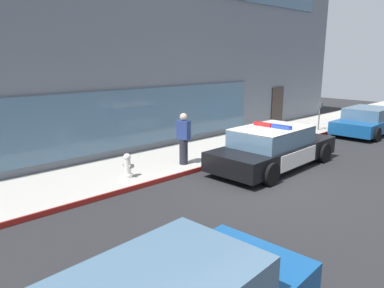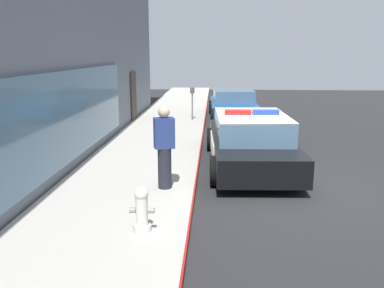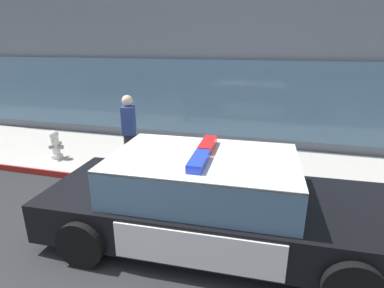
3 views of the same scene
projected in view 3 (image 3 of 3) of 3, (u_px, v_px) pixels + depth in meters
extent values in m
plane|color=#262628|center=(101.00, 241.00, 4.69)|extent=(48.00, 48.00, 0.00)
cube|color=#B2ADA3|center=(171.00, 161.00, 7.72)|extent=(48.00, 2.95, 0.15)
cube|color=maroon|center=(148.00, 186.00, 6.35)|extent=(28.80, 0.04, 0.14)
cube|color=slate|center=(246.00, 0.00, 12.34)|extent=(24.02, 10.74, 9.22)
cube|color=slate|center=(126.00, 94.00, 9.12)|extent=(14.41, 0.08, 2.10)
cube|color=black|center=(216.00, 211.00, 4.59)|extent=(5.20, 2.12, 0.60)
cube|color=silver|center=(334.00, 215.00, 4.19)|extent=(1.82, 1.95, 0.05)
cube|color=silver|center=(107.00, 189.00, 4.92)|extent=(1.51, 1.94, 0.05)
cube|color=silver|center=(219.00, 183.00, 5.51)|extent=(2.15, 0.11, 0.51)
cube|color=silver|center=(196.00, 251.00, 3.71)|extent=(2.15, 0.11, 0.51)
cube|color=yellow|center=(219.00, 183.00, 5.53)|extent=(0.22, 0.02, 0.26)
cube|color=slate|center=(203.00, 176.00, 4.45)|extent=(2.73, 1.83, 0.60)
cube|color=silver|center=(203.00, 157.00, 4.36)|extent=(2.73, 1.83, 0.04)
cube|color=red|center=(208.00, 145.00, 4.65)|extent=(0.22, 0.66, 0.11)
cube|color=blue|center=(199.00, 161.00, 4.02)|extent=(0.22, 0.66, 0.11)
cylinder|color=black|center=(322.00, 202.00, 5.17)|extent=(0.69, 0.25, 0.68)
cylinder|color=black|center=(352.00, 286.00, 3.39)|extent=(0.69, 0.25, 0.68)
cylinder|color=black|center=(137.00, 183.00, 5.89)|extent=(0.69, 0.25, 0.68)
cylinder|color=black|center=(82.00, 243.00, 4.11)|extent=(0.69, 0.25, 0.68)
cylinder|color=silver|center=(57.00, 156.00, 7.67)|extent=(0.28, 0.28, 0.10)
cylinder|color=silver|center=(55.00, 146.00, 7.58)|extent=(0.19, 0.19, 0.45)
sphere|color=silver|center=(54.00, 135.00, 7.49)|extent=(0.22, 0.22, 0.22)
cylinder|color=gray|center=(53.00, 132.00, 7.47)|extent=(0.06, 0.06, 0.05)
cylinder|color=gray|center=(51.00, 147.00, 7.44)|extent=(0.09, 0.10, 0.09)
cylinder|color=gray|center=(59.00, 143.00, 7.71)|extent=(0.09, 0.10, 0.09)
cylinder|color=gray|center=(61.00, 147.00, 7.55)|extent=(0.10, 0.12, 0.12)
cylinder|color=#23232D|center=(131.00, 151.00, 6.93)|extent=(0.28, 0.28, 0.85)
cube|color=navy|center=(129.00, 120.00, 6.69)|extent=(0.37, 0.46, 0.62)
sphere|color=beige|center=(127.00, 101.00, 6.56)|extent=(0.24, 0.24, 0.24)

